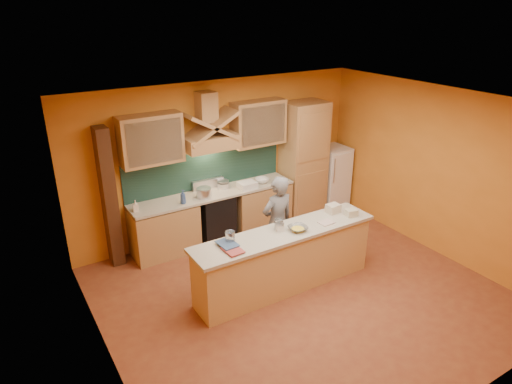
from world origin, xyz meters
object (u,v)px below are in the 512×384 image
kitchen_scale (279,228)px  mixing_bowl (298,229)px  stove (215,216)px  fridge (331,178)px  person (277,222)px

kitchen_scale → mixing_bowl: 0.27m
kitchen_scale → stove: bearing=107.7°
fridge → mixing_bowl: bearing=-139.8°
stove → mixing_bowl: 2.08m
stove → fridge: bearing=0.0°
fridge → stove: bearing=180.0°
fridge → person: bearing=-149.4°
fridge → mixing_bowl: (-2.33, -1.98, 0.33)m
stove → person: bearing=-71.2°
person → fridge: bearing=-151.9°
fridge → kitchen_scale: fridge is taller
stove → kitchen_scale: 1.92m
stove → person: (0.45, -1.33, 0.33)m
fridge → kitchen_scale: (-2.56, -1.83, 0.34)m
stove → person: size_ratio=0.58×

